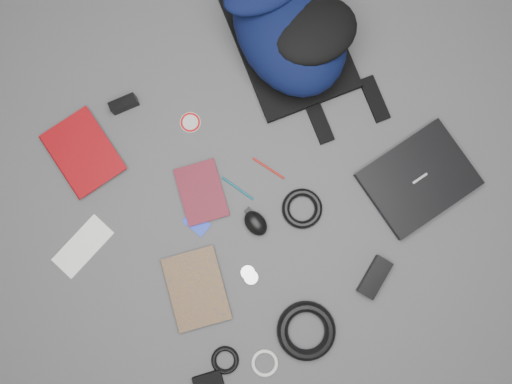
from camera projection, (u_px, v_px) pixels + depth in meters
ground at (256, 193)px, 1.62m from camera, size 4.00×4.00×0.00m
backpack at (290, 26)px, 1.56m from camera, size 0.50×0.61×0.22m
laptop at (418, 179)px, 1.61m from camera, size 0.35×0.28×0.03m
textbook_red at (59, 169)px, 1.62m from camera, size 0.20×0.26×0.03m
comic_book at (170, 296)px, 1.58m from camera, size 0.26×0.29×0.02m
envelope at (83, 246)px, 1.61m from camera, size 0.21×0.12×0.00m
dvd_case at (201, 192)px, 1.62m from camera, size 0.20×0.23×0.02m
compact_camera at (124, 104)px, 1.63m from camera, size 0.09×0.05×0.05m
sticker_disc at (190, 122)px, 1.64m from camera, size 0.07×0.07×0.00m
pen_teal at (238, 188)px, 1.62m from camera, size 0.04×0.12×0.01m
pen_red at (268, 168)px, 1.63m from camera, size 0.04×0.12×0.01m
id_badge at (197, 223)px, 1.61m from camera, size 0.07×0.09×0.00m
usb_black at (253, 215)px, 1.61m from camera, size 0.03×0.06×0.01m
mouse at (256, 223)px, 1.59m from camera, size 0.06×0.09×0.05m
headphone_left at (248, 272)px, 1.59m from camera, size 0.06×0.06×0.01m
headphone_right at (251, 277)px, 1.59m from camera, size 0.05×0.05×0.01m
cable_coil at (302, 209)px, 1.61m from camera, size 0.14×0.14×0.03m
power_brick at (375, 277)px, 1.58m from camera, size 0.14×0.10×0.03m
power_cord_coil at (306, 331)px, 1.57m from camera, size 0.23×0.23×0.04m
earbud_coil at (225, 360)px, 1.57m from camera, size 0.11×0.11×0.02m
white_cable_coil at (265, 363)px, 1.57m from camera, size 0.09×0.09×0.01m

